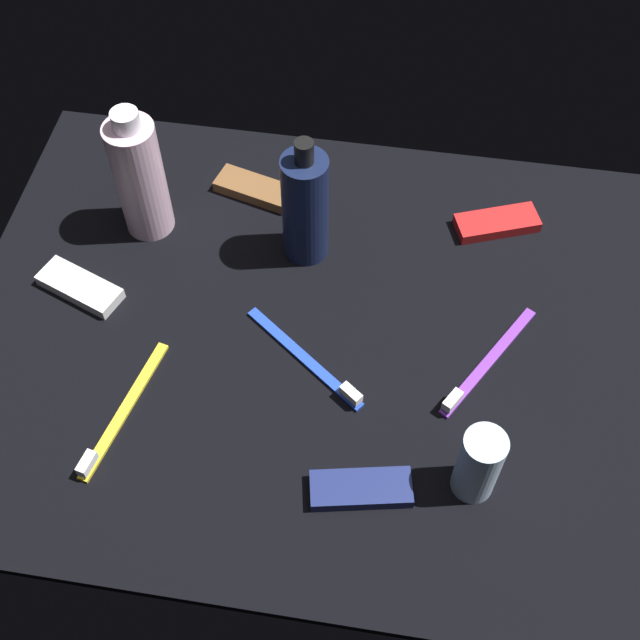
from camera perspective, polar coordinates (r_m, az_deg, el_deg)
The scene contains 11 objects.
ground_plane at distance 97.52cm, azimuth 0.00°, elevation -1.20°, with size 84.00×64.00×1.20cm, color black.
lotion_bottle at distance 98.77cm, azimuth -1.01°, elevation 7.72°, with size 5.56×5.56×17.88cm.
bodywash_bottle at distance 103.43cm, azimuth -12.18°, elevation 9.49°, with size 6.02×6.02×18.34cm.
deodorant_stick at distance 85.13cm, azimuth 10.74°, elevation -9.63°, with size 4.38×4.38×9.75cm, color silver.
toothbrush_purple at distance 95.81cm, azimuth 11.09°, elevation -3.09°, with size 10.28×16.06×2.10cm.
toothbrush_yellow at distance 93.43cm, azimuth -13.50°, elevation -6.39°, with size 5.16×17.82×2.10cm.
toothbrush_blue at distance 94.30cm, azimuth -0.64°, elevation -2.88°, with size 15.08×11.82×2.10cm.
snack_bar_red at distance 108.75cm, azimuth 11.95°, elevation 6.48°, with size 10.40×4.00×1.50cm, color red.
snack_bar_brown at distance 110.69cm, azimuth -4.43°, elevation 8.88°, with size 10.40×4.00×1.50cm, color brown.
snack_bar_white at distance 104.11cm, azimuth -16.02°, elevation 2.17°, with size 10.40×4.00×1.50cm, color white.
snack_bar_navy at distance 87.21cm, azimuth 2.80°, elevation -11.41°, with size 10.40×4.00×1.50cm, color navy.
Camera 1 is at (-8.36, 52.97, 80.85)cm, focal length 47.02 mm.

